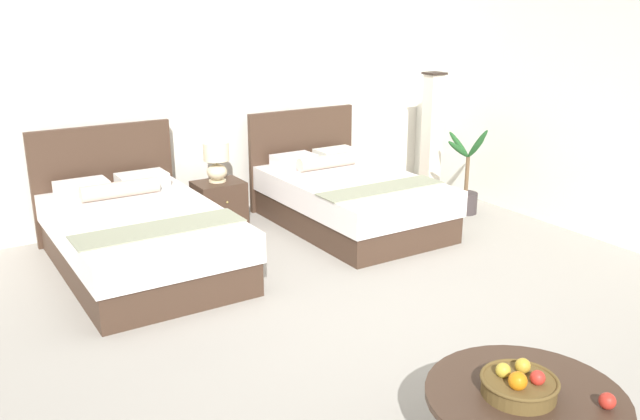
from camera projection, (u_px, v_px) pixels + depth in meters
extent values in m
cube|color=#A29D94|center=(372.00, 324.00, 5.02)|extent=(9.75, 10.04, 0.02)
cube|color=white|center=(198.00, 94.00, 7.22)|extent=(9.75, 0.12, 2.68)
cube|color=white|center=(607.00, 105.00, 6.49)|extent=(0.12, 5.64, 2.68)
cube|color=#412D21|center=(143.00, 255.00, 5.94)|extent=(1.32, 2.12, 0.29)
cube|color=white|center=(140.00, 226.00, 5.86)|extent=(1.36, 2.16, 0.25)
cube|color=#412D21|center=(105.00, 182.00, 6.69)|extent=(1.39, 0.07, 1.14)
cube|color=silver|center=(82.00, 189.00, 6.30)|extent=(0.47, 0.30, 0.14)
cube|color=silver|center=(142.00, 180.00, 6.59)|extent=(0.47, 0.30, 0.14)
cylinder|color=#C6B09D|center=(120.00, 189.00, 6.25)|extent=(0.72, 0.15, 0.15)
cube|color=gray|center=(160.00, 228.00, 5.40)|extent=(1.37, 0.40, 0.01)
cube|color=#412D21|center=(352.00, 214.00, 7.09)|extent=(1.29, 2.00, 0.28)
cube|color=white|center=(352.00, 190.00, 7.01)|extent=(1.33, 2.04, 0.26)
cube|color=#412D21|center=(302.00, 157.00, 7.79)|extent=(1.35, 0.07, 1.12)
cube|color=silver|center=(294.00, 161.00, 7.39)|extent=(0.46, 0.30, 0.14)
cube|color=white|center=(336.00, 155.00, 7.68)|extent=(0.46, 0.30, 0.14)
cylinder|color=#C6B09D|center=(327.00, 162.00, 7.34)|extent=(0.70, 0.15, 0.15)
cube|color=gray|center=(381.00, 188.00, 6.56)|extent=(1.34, 0.35, 0.01)
cube|color=#412D21|center=(219.00, 204.00, 7.09)|extent=(0.50, 0.39, 0.49)
sphere|color=tan|center=(227.00, 202.00, 6.90)|extent=(0.02, 0.02, 0.02)
cylinder|color=beige|center=(217.00, 181.00, 7.03)|extent=(0.18, 0.18, 0.02)
ellipsoid|color=beige|center=(217.00, 172.00, 7.00)|extent=(0.21, 0.21, 0.17)
cylinder|color=#99844C|center=(217.00, 162.00, 6.97)|extent=(0.02, 0.02, 0.04)
cylinder|color=beige|center=(216.00, 152.00, 6.94)|extent=(0.27, 0.27, 0.19)
cylinder|color=#412D21|center=(526.00, 398.00, 3.31)|extent=(1.00, 1.00, 0.04)
cylinder|color=brown|center=(519.00, 387.00, 3.29)|extent=(0.36, 0.36, 0.09)
torus|color=brown|center=(520.00, 380.00, 3.28)|extent=(0.38, 0.38, 0.02)
sphere|color=red|center=(538.00, 378.00, 3.24)|extent=(0.07, 0.07, 0.07)
sphere|color=gold|center=(523.00, 366.00, 3.34)|extent=(0.08, 0.08, 0.08)
sphere|color=gold|center=(503.00, 370.00, 3.30)|extent=(0.08, 0.08, 0.08)
sphere|color=orange|center=(518.00, 381.00, 3.19)|extent=(0.09, 0.09, 0.09)
sphere|color=red|center=(607.00, 401.00, 3.18)|extent=(0.08, 0.08, 0.08)
cube|color=#2C211B|center=(428.00, 194.00, 8.28)|extent=(0.22, 0.22, 0.03)
cube|color=beige|center=(431.00, 135.00, 8.06)|extent=(0.18, 0.18, 1.45)
cube|color=#2C211B|center=(435.00, 73.00, 7.84)|extent=(0.22, 0.22, 0.02)
cylinder|color=#393132|center=(465.00, 203.00, 7.57)|extent=(0.27, 0.27, 0.24)
cylinder|color=brown|center=(467.00, 175.00, 7.47)|extent=(0.04, 0.04, 0.41)
ellipsoid|color=#225324|center=(476.00, 147.00, 7.43)|extent=(0.27, 0.06, 0.24)
ellipsoid|color=#225324|center=(459.00, 144.00, 7.49)|extent=(0.08, 0.34, 0.28)
ellipsoid|color=#225324|center=(459.00, 149.00, 7.31)|extent=(0.32, 0.09, 0.25)
ellipsoid|color=#225324|center=(478.00, 144.00, 7.27)|extent=(0.09, 0.28, 0.37)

